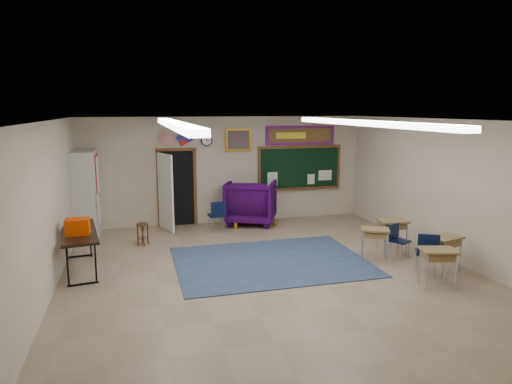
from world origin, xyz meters
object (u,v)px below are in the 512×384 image
object	(u,v)px
student_desk_front_left	(374,243)
student_desk_front_right	(392,234)
wingback_armchair	(251,202)
folding_table	(80,249)
wooden_stool	(143,234)

from	to	relation	value
student_desk_front_left	student_desk_front_right	bearing A→B (deg)	56.94
wingback_armchair	student_desk_front_left	xyz separation A→B (m)	(1.74, -3.82, -0.23)
folding_table	wooden_stool	size ratio (longest dim) A/B	3.88
wingback_armchair	student_desk_front_left	size ratio (longest dim) A/B	1.89
wooden_stool	student_desk_front_right	bearing A→B (deg)	-20.27
folding_table	wooden_stool	bearing A→B (deg)	41.10
student_desk_front_left	student_desk_front_right	world-z (taller)	student_desk_front_right
folding_table	wingback_armchair	bearing A→B (deg)	25.62
wingback_armchair	folding_table	xyz separation A→B (m)	(-4.28, -2.83, -0.17)
student_desk_front_right	folding_table	distance (m)	6.73
wooden_stool	student_desk_front_left	bearing A→B (deg)	-27.12
wingback_armchair	student_desk_front_right	world-z (taller)	wingback_armchair
student_desk_front_left	student_desk_front_right	distance (m)	0.81
student_desk_front_right	folding_table	xyz separation A→B (m)	(-6.71, 0.57, 0.03)
folding_table	wooden_stool	distance (m)	1.92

